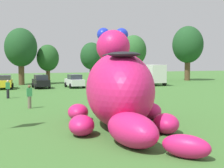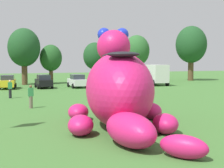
{
  "view_description": "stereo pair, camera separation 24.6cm",
  "coord_description": "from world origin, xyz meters",
  "px_view_note": "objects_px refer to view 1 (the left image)",
  "views": [
    {
      "loc": [
        -6.91,
        -14.18,
        3.39
      ],
      "look_at": [
        -0.45,
        1.67,
        2.16
      ],
      "focal_mm": 49.88,
      "sensor_mm": 36.0,
      "label": 1
    },
    {
      "loc": [
        -6.68,
        -14.27,
        3.39
      ],
      "look_at": [
        -0.45,
        1.67,
        2.16
      ],
      "focal_mm": 49.88,
      "sensor_mm": 36.0,
      "label": 2
    }
  ],
  "objects_px": {
    "car_yellow": "(5,82)",
    "giant_inflatable_creature": "(120,88)",
    "spectator_near_inflatable": "(8,89)",
    "car_black": "(41,81)",
    "car_white": "(74,81)",
    "box_truck": "(151,74)",
    "spectator_mid_field": "(29,97)",
    "car_blue": "(101,80)"
  },
  "relations": [
    {
      "from": "car_yellow",
      "to": "giant_inflatable_creature",
      "type": "bearing_deg",
      "value": -80.71
    },
    {
      "from": "car_yellow",
      "to": "spectator_near_inflatable",
      "type": "bearing_deg",
      "value": -91.75
    },
    {
      "from": "car_black",
      "to": "spectator_near_inflatable",
      "type": "relative_size",
      "value": 2.4
    },
    {
      "from": "giant_inflatable_creature",
      "to": "car_white",
      "type": "xyz_separation_m",
      "value": [
        4.29,
        24.57,
        -1.14
      ]
    },
    {
      "from": "box_truck",
      "to": "car_black",
      "type": "bearing_deg",
      "value": 178.96
    },
    {
      "from": "car_black",
      "to": "spectator_near_inflatable",
      "type": "height_order",
      "value": "car_black"
    },
    {
      "from": "spectator_near_inflatable",
      "to": "spectator_mid_field",
      "type": "xyz_separation_m",
      "value": [
        1.04,
        -7.09,
        0.0
      ]
    },
    {
      "from": "car_white",
      "to": "spectator_near_inflatable",
      "type": "relative_size",
      "value": 2.4
    },
    {
      "from": "car_white",
      "to": "spectator_mid_field",
      "type": "height_order",
      "value": "car_white"
    },
    {
      "from": "box_truck",
      "to": "spectator_mid_field",
      "type": "xyz_separation_m",
      "value": [
        -19.57,
        -16.97,
        -0.75
      ]
    },
    {
      "from": "giant_inflatable_creature",
      "to": "spectator_near_inflatable",
      "type": "distance_m",
      "value": 16.0
    },
    {
      "from": "car_black",
      "to": "car_yellow",
      "type": "bearing_deg",
      "value": 171.47
    },
    {
      "from": "car_yellow",
      "to": "box_truck",
      "type": "xyz_separation_m",
      "value": [
        20.28,
        -0.94,
        0.74
      ]
    },
    {
      "from": "giant_inflatable_creature",
      "to": "car_white",
      "type": "relative_size",
      "value": 2.69
    },
    {
      "from": "giant_inflatable_creature",
      "to": "car_black",
      "type": "relative_size",
      "value": 2.69
    },
    {
      "from": "car_white",
      "to": "giant_inflatable_creature",
      "type": "bearing_deg",
      "value": -99.9
    },
    {
      "from": "giant_inflatable_creature",
      "to": "spectator_mid_field",
      "type": "relative_size",
      "value": 6.46
    },
    {
      "from": "car_blue",
      "to": "spectator_mid_field",
      "type": "height_order",
      "value": "car_blue"
    },
    {
      "from": "car_black",
      "to": "spectator_mid_field",
      "type": "relative_size",
      "value": 2.4
    },
    {
      "from": "car_yellow",
      "to": "car_black",
      "type": "relative_size",
      "value": 1.04
    },
    {
      "from": "car_black",
      "to": "spectator_near_inflatable",
      "type": "distance_m",
      "value": 11.19
    },
    {
      "from": "car_blue",
      "to": "spectator_near_inflatable",
      "type": "relative_size",
      "value": 2.5
    },
    {
      "from": "box_truck",
      "to": "giant_inflatable_creature",
      "type": "bearing_deg",
      "value": -122.47
    },
    {
      "from": "car_white",
      "to": "box_truck",
      "type": "distance_m",
      "value": 11.76
    },
    {
      "from": "spectator_mid_field",
      "to": "box_truck",
      "type": "bearing_deg",
      "value": 40.93
    },
    {
      "from": "spectator_near_inflatable",
      "to": "spectator_mid_field",
      "type": "distance_m",
      "value": 7.17
    },
    {
      "from": "car_black",
      "to": "car_white",
      "type": "height_order",
      "value": "same"
    },
    {
      "from": "box_truck",
      "to": "spectator_near_inflatable",
      "type": "distance_m",
      "value": 22.87
    },
    {
      "from": "box_truck",
      "to": "spectator_near_inflatable",
      "type": "relative_size",
      "value": 3.85
    },
    {
      "from": "car_yellow",
      "to": "spectator_mid_field",
      "type": "xyz_separation_m",
      "value": [
        0.71,
        -17.91,
        -0.01
      ]
    },
    {
      "from": "giant_inflatable_creature",
      "to": "box_truck",
      "type": "distance_m",
      "value": 29.82
    },
    {
      "from": "car_white",
      "to": "box_truck",
      "type": "bearing_deg",
      "value": 2.89
    },
    {
      "from": "car_blue",
      "to": "spectator_mid_field",
      "type": "xyz_separation_m",
      "value": [
        -11.56,
        -16.63,
        -0.01
      ]
    },
    {
      "from": "giant_inflatable_creature",
      "to": "spectator_mid_field",
      "type": "height_order",
      "value": "giant_inflatable_creature"
    },
    {
      "from": "car_black",
      "to": "car_blue",
      "type": "distance_m",
      "value": 7.95
    },
    {
      "from": "car_yellow",
      "to": "box_truck",
      "type": "height_order",
      "value": "box_truck"
    },
    {
      "from": "giant_inflatable_creature",
      "to": "box_truck",
      "type": "xyz_separation_m",
      "value": [
        16.01,
        25.16,
        -0.4
      ]
    },
    {
      "from": "box_truck",
      "to": "spectator_near_inflatable",
      "type": "bearing_deg",
      "value": -154.39
    },
    {
      "from": "car_white",
      "to": "car_blue",
      "type": "xyz_separation_m",
      "value": [
        3.71,
        0.25,
        0.0
      ]
    },
    {
      "from": "car_blue",
      "to": "spectator_mid_field",
      "type": "distance_m",
      "value": 20.26
    },
    {
      "from": "car_blue",
      "to": "car_black",
      "type": "bearing_deg",
      "value": 175.46
    },
    {
      "from": "car_blue",
      "to": "car_yellow",
      "type": "bearing_deg",
      "value": 174.04
    }
  ]
}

